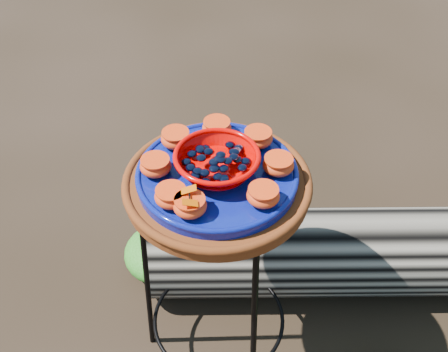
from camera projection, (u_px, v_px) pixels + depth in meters
The scene contains 18 objects.
ground at pixel (219, 344), 1.84m from camera, with size 60.00×60.00×0.00m, color black.
plant_stand at pixel (218, 278), 1.61m from camera, with size 0.44×0.44×0.70m, color black, non-canonical shape.
terracotta_saucer at pixel (217, 185), 1.36m from camera, with size 0.45×0.45×0.04m, color #53290D.
cobalt_plate at pixel (217, 176), 1.34m from camera, with size 0.38×0.38×0.03m, color #000456.
red_bowl at pixel (217, 164), 1.31m from camera, with size 0.19×0.19×0.05m, color #CA0200, non-canonical shape.
glass_gems at pixel (217, 151), 1.28m from camera, with size 0.15×0.15×0.03m, color black, non-canonical shape.
orange_half_0 at pixel (190, 206), 1.22m from camera, with size 0.07×0.07×0.04m, color #C44809.
orange_half_1 at pixel (263, 196), 1.24m from camera, with size 0.07×0.07×0.04m, color #C44809.
orange_half_2 at pixel (278, 165), 1.32m from camera, with size 0.07×0.07×0.04m, color #C44809.
orange_half_3 at pixel (258, 138), 1.39m from camera, with size 0.07×0.07×0.04m, color #C44809.
orange_half_4 at pixel (217, 128), 1.42m from camera, with size 0.07×0.07×0.04m, color #C44809.
orange_half_5 at pixel (176, 139), 1.39m from camera, with size 0.07×0.07×0.04m, color #C44809.
orange_half_6 at pixel (156, 166), 1.31m from camera, with size 0.07×0.07×0.04m, color #C44809.
orange_half_7 at pixel (171, 196), 1.24m from camera, with size 0.07×0.07×0.04m, color #C44809.
butterfly at pixel (189, 197), 1.20m from camera, with size 0.07×0.05×0.01m, color #C64900, non-canonical shape.
driftwood_log at pixel (385, 251), 1.93m from camera, with size 1.63×0.43×0.30m, color black, non-canonical shape.
foliage_left at pixel (162, 252), 2.04m from camera, with size 0.28×0.28×0.14m, color #225511.
foliage_back at pixel (244, 200), 2.24m from camera, with size 0.27×0.27×0.14m, color #225511.
Camera 1 is at (0.55, -0.82, 1.65)m, focal length 45.00 mm.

